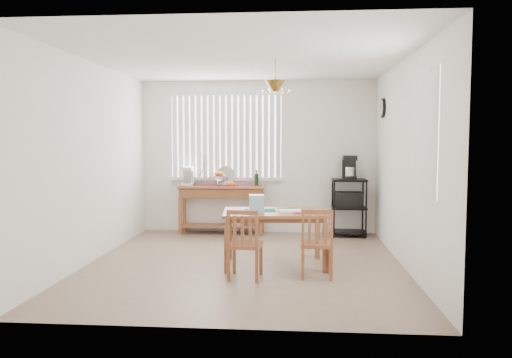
# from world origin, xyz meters

# --- Properties ---
(ground) EXTENTS (4.00, 4.50, 0.01)m
(ground) POSITION_xyz_m (0.00, 0.00, -0.01)
(ground) COLOR gray
(room_shell) EXTENTS (4.20, 4.70, 2.70)m
(room_shell) POSITION_xyz_m (0.00, 0.02, 1.69)
(room_shell) COLOR white
(room_shell) RESTS_ON ground
(sideboard) EXTENTS (1.45, 0.41, 0.82)m
(sideboard) POSITION_xyz_m (-0.59, 2.03, 0.61)
(sideboard) COLOR #955532
(sideboard) RESTS_ON ground
(sideboard_items) EXTENTS (1.38, 0.34, 0.62)m
(sideboard_items) POSITION_xyz_m (-0.84, 2.04, 0.95)
(sideboard_items) COLOR maroon
(sideboard_items) RESTS_ON sideboard
(wire_cart) EXTENTS (0.56, 0.45, 0.95)m
(wire_cart) POSITION_xyz_m (1.53, 1.99, 0.57)
(wire_cart) COLOR black
(wire_cart) RESTS_ON ground
(cart_items) EXTENTS (0.22, 0.27, 0.39)m
(cart_items) POSITION_xyz_m (1.53, 2.00, 1.13)
(cart_items) COLOR black
(cart_items) RESTS_ON wire_cart
(dining_table) EXTENTS (1.36, 0.94, 0.69)m
(dining_table) POSITION_xyz_m (0.39, -0.06, 0.61)
(dining_table) COLOR #955532
(dining_table) RESTS_ON ground
(table_items) EXTENTS (1.02, 0.44, 0.22)m
(table_items) POSITION_xyz_m (0.27, -0.18, 0.77)
(table_items) COLOR #11654F
(table_items) RESTS_ON dining_table
(chair_left) EXTENTS (0.40, 0.40, 0.81)m
(chair_left) POSITION_xyz_m (0.07, -0.72, 0.40)
(chair_left) COLOR #955532
(chair_left) RESTS_ON ground
(chair_right) EXTENTS (0.38, 0.38, 0.81)m
(chair_right) POSITION_xyz_m (0.89, -0.60, 0.40)
(chair_right) COLOR #955532
(chair_right) RESTS_ON ground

